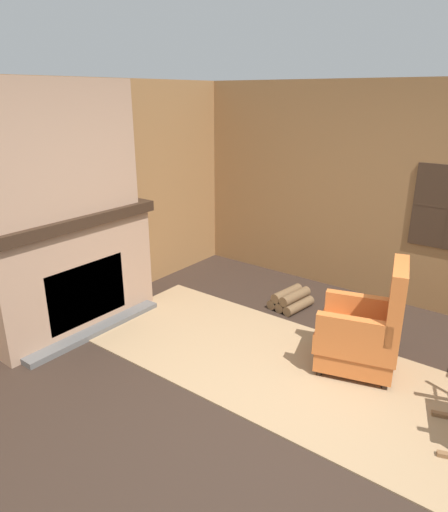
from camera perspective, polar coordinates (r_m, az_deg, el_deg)
The scene contains 10 objects.
ground_plane at distance 3.77m, azimuth 5.90°, elevation -19.18°, with size 14.00×14.00×0.00m, color #2D2119.
wood_panel_wall_left at distance 5.00m, azimuth -20.84°, elevation 5.67°, with size 0.06×5.91×2.52m.
wood_panel_wall_back at distance 5.54m, azimuth 21.34°, elevation 6.87°, with size 5.91×0.09×2.52m.
fireplace_hearth at distance 4.97m, azimuth -18.29°, elevation -1.93°, with size 0.66×1.87×1.23m.
chimney_breast at distance 4.69m, azimuth -20.04°, elevation 12.48°, with size 0.39×1.56×1.26m.
area_rug at distance 4.34m, azimuth 6.93°, elevation -13.34°, with size 3.99×1.60×0.01m.
armchair at distance 4.25m, azimuth 17.06°, elevation -9.24°, with size 0.82×0.75×1.04m.
firewood_stack at distance 5.38m, azimuth 8.34°, elevation -5.41°, with size 0.41×0.49×0.22m.
oil_lamp_vase at distance 4.68m, azimuth -22.09°, elevation 5.68°, with size 0.11×0.11×0.31m.
storage_case at distance 5.06m, azimuth -15.55°, elevation 6.84°, with size 0.14×0.23×0.13m.
Camera 1 is at (1.48, -2.54, 2.37)m, focal length 32.00 mm.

